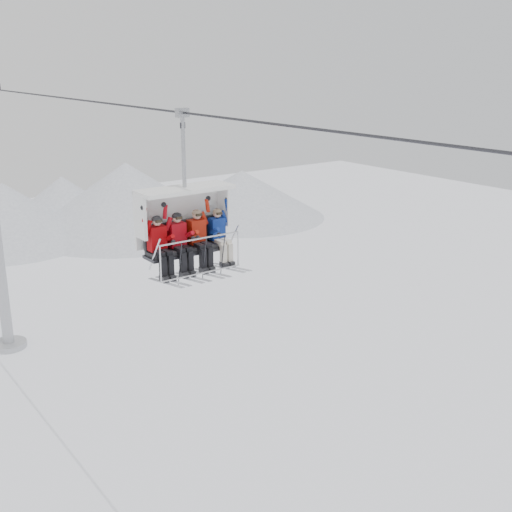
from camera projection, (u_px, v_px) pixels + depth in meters
haul_cable at (256, 122)px, 13.00m from camera, size 0.06×50.00×0.06m
chairlift_carrier at (183, 218)px, 16.16m from camera, size 2.44×1.17×3.98m
skier_far_left at (159, 244)px, 15.57m from camera, size 0.42×1.69×1.66m
skier_center_left at (179, 240)px, 15.89m from camera, size 0.42×1.69×1.66m
skier_center_right at (199, 237)px, 16.21m from camera, size 0.42×1.69×1.66m
skier_far_right at (219, 234)px, 16.56m from camera, size 0.39×1.69×1.57m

